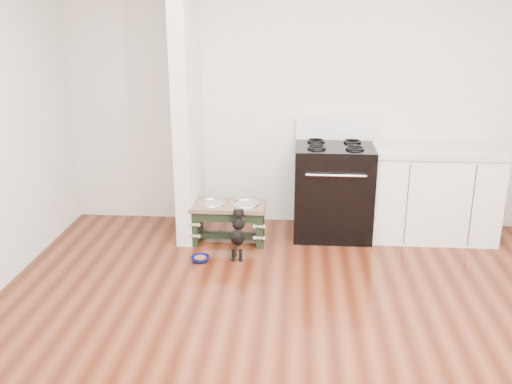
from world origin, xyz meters
The scene contains 8 objects.
ground centered at (0.00, 0.00, 0.00)m, with size 5.00×5.00×0.00m, color #3F170B.
room_shell centered at (0.00, 0.00, 1.62)m, with size 5.00×5.00×5.00m.
partition_wall centered at (-1.18, 2.10, 1.35)m, with size 0.15×0.80×2.70m, color silver.
oven_range centered at (0.25, 2.16, 0.48)m, with size 0.76×0.69×1.14m.
cabinet_run centered at (1.23, 2.18, 0.45)m, with size 1.24×0.64×0.91m.
dog_feeder centered at (-0.76, 1.87, 0.28)m, with size 0.71×0.38×0.41m.
puppy centered at (-0.64, 1.54, 0.24)m, with size 0.12×0.37×0.43m.
floor_bowl centered at (-0.97, 1.39, 0.03)m, with size 0.18×0.18×0.05m.
Camera 1 is at (-0.09, -3.28, 2.22)m, focal length 40.00 mm.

